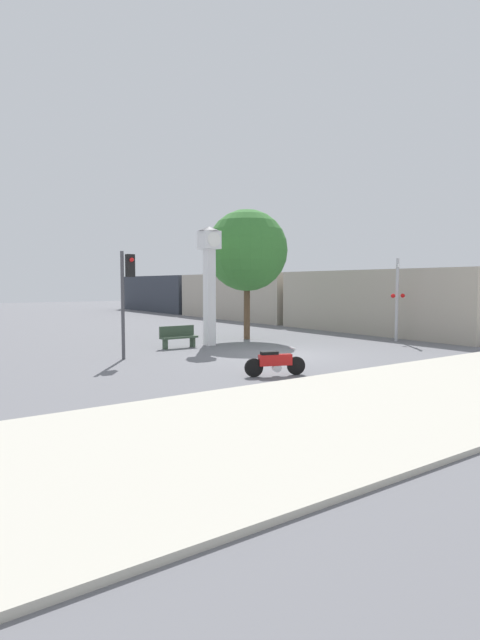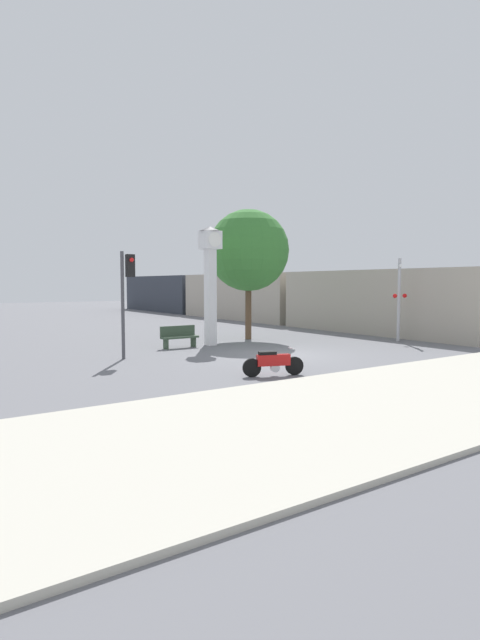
% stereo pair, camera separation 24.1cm
% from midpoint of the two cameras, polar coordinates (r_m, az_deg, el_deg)
% --- Properties ---
extents(ground_plane, '(120.00, 120.00, 0.00)m').
position_cam_midpoint_polar(ground_plane, '(18.78, 3.88, -4.03)').
color(ground_plane, slate).
extents(sidewalk_strip, '(36.00, 6.00, 0.10)m').
position_cam_midpoint_polar(sidewalk_strip, '(13.99, 22.99, -7.00)').
color(sidewalk_strip, '#BCB7A8').
rests_on(sidewalk_strip, ground_plane).
extents(motorcycle, '(1.76, 0.74, 0.81)m').
position_cam_midpoint_polar(motorcycle, '(14.55, 3.55, -4.89)').
color(motorcycle, black).
rests_on(motorcycle, ground_plane).
extents(clock_tower, '(0.92, 0.92, 5.13)m').
position_cam_midpoint_polar(clock_tower, '(21.60, -3.85, 5.89)').
color(clock_tower, white).
rests_on(clock_tower, ground_plane).
extents(freight_train, '(2.80, 39.18, 3.40)m').
position_cam_midpoint_polar(freight_train, '(37.77, -0.38, 2.70)').
color(freight_train, '#ADA393').
rests_on(freight_train, ground_plane).
extents(traffic_light, '(0.50, 0.35, 3.82)m').
position_cam_midpoint_polar(traffic_light, '(18.11, -13.21, 3.94)').
color(traffic_light, '#47474C').
rests_on(traffic_light, ground_plane).
extents(railroad_crossing_signal, '(0.90, 0.82, 3.85)m').
position_cam_midpoint_polar(railroad_crossing_signal, '(24.27, 17.25, 2.63)').
color(railroad_crossing_signal, '#B7B7BC').
rests_on(railroad_crossing_signal, ground_plane).
extents(street_tree, '(3.89, 3.89, 6.20)m').
position_cam_midpoint_polar(street_tree, '(24.03, 0.51, 7.93)').
color(street_tree, brown).
rests_on(street_tree, ground_plane).
extents(bench, '(1.60, 0.44, 0.92)m').
position_cam_midpoint_polar(bench, '(20.94, -7.40, -1.85)').
color(bench, '#384C38').
rests_on(bench, ground_plane).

